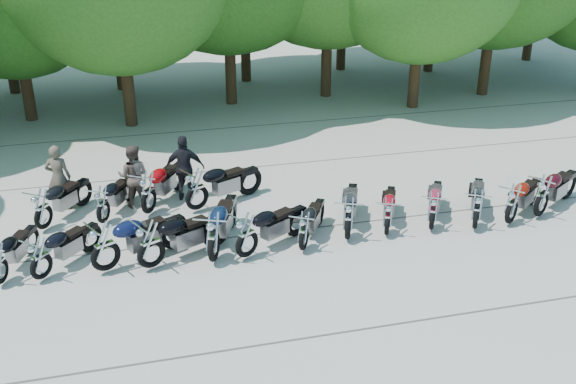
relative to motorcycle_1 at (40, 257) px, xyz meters
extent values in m
plane|color=gray|center=(5.93, -0.52, -0.60)|extent=(90.00, 90.00, 0.00)
cylinder|color=#3A2614|center=(-1.33, 12.32, 1.05)|extent=(0.44, 0.44, 3.31)
cylinder|color=#3A2614|center=(2.36, 10.72, 1.36)|extent=(0.44, 0.44, 3.93)
cylinder|color=#3A2614|center=(6.46, 12.57, 1.46)|extent=(0.44, 0.44, 4.13)
cylinder|color=#3A2614|center=(10.54, 12.69, 1.44)|extent=(0.44, 0.44, 4.09)
cylinder|color=#3A2614|center=(13.48, 10.30, 1.21)|extent=(0.44, 0.44, 3.62)
cylinder|color=#3A2614|center=(17.13, 11.26, 1.39)|extent=(0.44, 0.44, 3.98)
cylinder|color=#3A2614|center=(-2.36, 16.45, 1.16)|extent=(0.44, 0.44, 3.52)
cylinder|color=#3A2614|center=(2.17, 15.91, 1.11)|extent=(0.44, 0.44, 3.42)
cylinder|color=#3A2614|center=(7.73, 15.95, 1.18)|extent=(0.44, 0.44, 3.56)
cylinder|color=#3A2614|center=(12.62, 16.96, 1.28)|extent=(0.44, 0.44, 3.76)
cylinder|color=#3A2614|center=(16.61, 15.58, 1.21)|extent=(0.44, 0.44, 3.63)
cylinder|color=#3A2614|center=(22.54, 16.50, 1.58)|extent=(0.44, 0.44, 4.37)
imported|color=brown|center=(0.23, 3.82, 0.32)|extent=(0.75, 0.57, 1.85)
imported|color=#4D3D37|center=(2.20, 3.50, 0.29)|extent=(1.01, 0.88, 1.78)
imported|color=black|center=(3.62, 3.62, 0.34)|extent=(1.16, 0.64, 1.88)
camera|label=1|loc=(2.15, -13.96, 7.44)|focal=42.00mm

